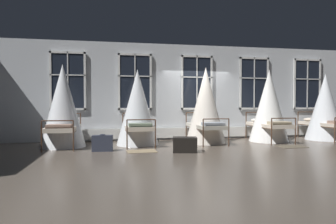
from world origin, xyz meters
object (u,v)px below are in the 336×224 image
(cot_second, at_px, (138,108))
(cot_third, at_px, (206,106))
(suitcase_dark, at_px, (102,143))
(travel_trunk, at_px, (185,145))
(cot_fifth, at_px, (325,108))
(cot_fourth, at_px, (269,106))
(cot_first, at_px, (63,107))

(cot_second, xyz_separation_m, cot_third, (2.27, 0.02, 0.06))
(suitcase_dark, bearing_deg, travel_trunk, -10.36)
(cot_fifth, height_order, travel_trunk, cot_fifth)
(travel_trunk, bearing_deg, cot_fourth, 26.35)
(cot_first, distance_m, cot_fifth, 9.02)
(cot_third, xyz_separation_m, cot_fourth, (2.28, -0.02, -0.01))
(cot_fourth, relative_size, cot_fifth, 1.04)
(cot_fifth, bearing_deg, cot_second, 89.23)
(cot_first, bearing_deg, cot_second, -88.98)
(cot_first, bearing_deg, cot_third, -89.43)
(travel_trunk, bearing_deg, suitcase_dark, 165.63)
(cot_fourth, bearing_deg, cot_second, 91.60)
(cot_first, height_order, travel_trunk, cot_first)
(travel_trunk, bearing_deg, cot_second, 123.76)
(cot_fifth, height_order, suitcase_dark, cot_fifth)
(cot_fourth, bearing_deg, travel_trunk, 117.95)
(cot_third, xyz_separation_m, travel_trunk, (-1.14, -1.71, -1.02))
(suitcase_dark, xyz_separation_m, travel_trunk, (2.19, -0.56, -0.02))
(cot_first, bearing_deg, cot_fifth, -89.74)
(cot_second, bearing_deg, cot_fourth, -91.68)
(cot_first, bearing_deg, cot_fourth, -89.85)
(cot_fourth, bearing_deg, cot_fifth, -87.52)
(cot_fourth, distance_m, suitcase_dark, 5.80)
(cot_third, bearing_deg, suitcase_dark, 107.75)
(cot_first, relative_size, cot_fourth, 1.01)
(cot_second, bearing_deg, suitcase_dark, 135.24)
(cot_first, relative_size, cot_fifth, 1.05)
(cot_third, distance_m, travel_trunk, 2.29)
(cot_second, xyz_separation_m, travel_trunk, (1.13, -1.69, -0.96))
(cot_first, bearing_deg, travel_trunk, -116.13)
(cot_first, distance_m, cot_third, 4.52)
(cot_second, xyz_separation_m, cot_fifth, (6.77, 0.03, -0.01))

